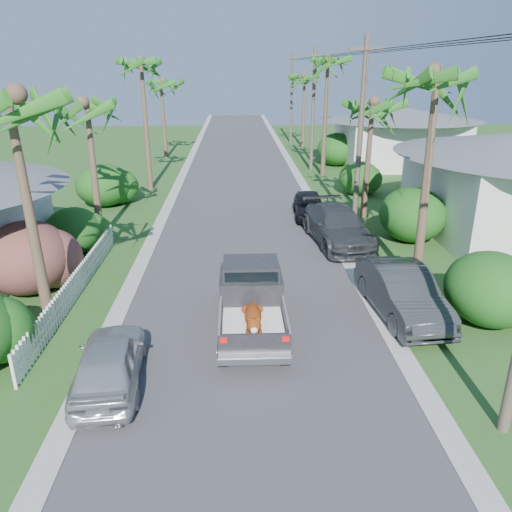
{
  "coord_description": "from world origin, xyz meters",
  "views": [
    {
      "loc": [
        -0.36,
        -10.88,
        7.67
      ],
      "look_at": [
        0.34,
        5.54,
        1.4
      ],
      "focal_mm": 35.0,
      "sensor_mm": 36.0,
      "label": 1
    }
  ],
  "objects_px": {
    "parked_car_rn": "(402,293)",
    "utility_pole_d": "(292,98)",
    "parked_car_ln": "(109,362)",
    "palm_r_d": "(305,76)",
    "palm_l_a": "(10,96)",
    "palm_l_c": "(141,62)",
    "palm_r_b": "(372,103)",
    "pickup_truck": "(251,296)",
    "utility_pole_c": "(313,110)",
    "palm_r_a": "(440,74)",
    "house_right_far": "(398,139)",
    "palm_l_d": "(161,82)",
    "palm_r_c": "(328,59)",
    "parked_car_rf": "(309,205)",
    "palm_l_b": "(86,104)",
    "parked_car_rm": "(338,226)",
    "utility_pole_b": "(360,135)"
  },
  "relations": [
    {
      "from": "palm_l_d",
      "to": "utility_pole_d",
      "type": "relative_size",
      "value": 0.86
    },
    {
      "from": "palm_l_c",
      "to": "utility_pole_d",
      "type": "relative_size",
      "value": 1.02
    },
    {
      "from": "palm_l_a",
      "to": "palm_l_d",
      "type": "height_order",
      "value": "palm_l_a"
    },
    {
      "from": "pickup_truck",
      "to": "palm_r_a",
      "type": "height_order",
      "value": "palm_r_a"
    },
    {
      "from": "palm_r_b",
      "to": "palm_r_a",
      "type": "bearing_deg",
      "value": -91.91
    },
    {
      "from": "parked_car_ln",
      "to": "utility_pole_b",
      "type": "xyz_separation_m",
      "value": [
        9.2,
        12.95,
        3.92
      ]
    },
    {
      "from": "parked_car_rn",
      "to": "utility_pole_b",
      "type": "distance_m",
      "value": 10.16
    },
    {
      "from": "parked_car_ln",
      "to": "utility_pole_b",
      "type": "height_order",
      "value": "utility_pole_b"
    },
    {
      "from": "palm_l_a",
      "to": "palm_r_d",
      "type": "distance_m",
      "value": 39.12
    },
    {
      "from": "pickup_truck",
      "to": "palm_l_d",
      "type": "xyz_separation_m",
      "value": [
        -6.58,
        30.92,
        5.43
      ]
    },
    {
      "from": "palm_r_a",
      "to": "utility_pole_d",
      "type": "distance_m",
      "value": 37.11
    },
    {
      "from": "palm_r_d",
      "to": "utility_pole_d",
      "type": "distance_m",
      "value": 3.79
    },
    {
      "from": "palm_r_c",
      "to": "utility_pole_c",
      "type": "height_order",
      "value": "palm_r_c"
    },
    {
      "from": "parked_car_rf",
      "to": "utility_pole_c",
      "type": "height_order",
      "value": "utility_pole_c"
    },
    {
      "from": "palm_l_c",
      "to": "palm_r_d",
      "type": "relative_size",
      "value": 1.15
    },
    {
      "from": "parked_car_ln",
      "to": "utility_pole_d",
      "type": "bearing_deg",
      "value": -107.26
    },
    {
      "from": "palm_l_a",
      "to": "palm_r_d",
      "type": "xyz_separation_m",
      "value": [
        12.7,
        37.0,
        -0.2
      ]
    },
    {
      "from": "pickup_truck",
      "to": "utility_pole_c",
      "type": "bearing_deg",
      "value": 77.52
    },
    {
      "from": "palm_l_b",
      "to": "palm_l_d",
      "type": "distance_m",
      "value": 22.0
    },
    {
      "from": "pickup_truck",
      "to": "parked_car_ln",
      "type": "distance_m",
      "value": 4.78
    },
    {
      "from": "parked_car_ln",
      "to": "palm_r_b",
      "type": "distance_m",
      "value": 18.85
    },
    {
      "from": "palm_l_c",
      "to": "palm_r_b",
      "type": "height_order",
      "value": "palm_l_c"
    },
    {
      "from": "palm_r_d",
      "to": "parked_car_rn",
      "type": "bearing_deg",
      "value": -92.36
    },
    {
      "from": "pickup_truck",
      "to": "utility_pole_c",
      "type": "height_order",
      "value": "utility_pole_c"
    },
    {
      "from": "palm_r_a",
      "to": "house_right_far",
      "type": "height_order",
      "value": "palm_r_a"
    },
    {
      "from": "parked_car_rm",
      "to": "palm_l_a",
      "type": "distance_m",
      "value": 14.4
    },
    {
      "from": "pickup_truck",
      "to": "palm_l_a",
      "type": "xyz_separation_m",
      "value": [
        -6.28,
        -0.08,
        5.92
      ]
    },
    {
      "from": "palm_l_a",
      "to": "utility_pole_d",
      "type": "relative_size",
      "value": 0.91
    },
    {
      "from": "palm_l_d",
      "to": "palm_r_c",
      "type": "relative_size",
      "value": 0.82
    },
    {
      "from": "pickup_truck",
      "to": "palm_r_c",
      "type": "relative_size",
      "value": 0.54
    },
    {
      "from": "palm_r_b",
      "to": "house_right_far",
      "type": "relative_size",
      "value": 0.8
    },
    {
      "from": "parked_car_rm",
      "to": "house_right_far",
      "type": "bearing_deg",
      "value": 58.97
    },
    {
      "from": "palm_r_c",
      "to": "utility_pole_d",
      "type": "bearing_deg",
      "value": 92.02
    },
    {
      "from": "parked_car_rn",
      "to": "palm_l_c",
      "type": "height_order",
      "value": "palm_l_c"
    },
    {
      "from": "house_right_far",
      "to": "utility_pole_b",
      "type": "distance_m",
      "value": 18.71
    },
    {
      "from": "utility_pole_c",
      "to": "parked_car_rn",
      "type": "bearing_deg",
      "value": -91.41
    },
    {
      "from": "parked_car_ln",
      "to": "palm_r_d",
      "type": "xyz_separation_m",
      "value": [
        10.1,
        39.95,
        6.06
      ]
    },
    {
      "from": "palm_r_d",
      "to": "palm_l_a",
      "type": "bearing_deg",
      "value": -108.94
    },
    {
      "from": "parked_car_rm",
      "to": "pickup_truck",
      "type": "bearing_deg",
      "value": -125.57
    },
    {
      "from": "utility_pole_b",
      "to": "palm_r_a",
      "type": "bearing_deg",
      "value": -84.29
    },
    {
      "from": "parked_car_rn",
      "to": "palm_r_b",
      "type": "distance_m",
      "value": 12.62
    },
    {
      "from": "parked_car_ln",
      "to": "palm_l_b",
      "type": "relative_size",
      "value": 0.54
    },
    {
      "from": "parked_car_ln",
      "to": "palm_l_a",
      "type": "xyz_separation_m",
      "value": [
        -2.6,
        2.95,
        6.25
      ]
    },
    {
      "from": "pickup_truck",
      "to": "palm_l_a",
      "type": "bearing_deg",
      "value": -179.29
    },
    {
      "from": "pickup_truck",
      "to": "palm_l_c",
      "type": "xyz_separation_m",
      "value": [
        -6.08,
        18.92,
        6.9
      ]
    },
    {
      "from": "utility_pole_d",
      "to": "palm_r_b",
      "type": "bearing_deg",
      "value": -87.95
    },
    {
      "from": "palm_r_d",
      "to": "house_right_far",
      "type": "relative_size",
      "value": 0.89
    },
    {
      "from": "parked_car_rn",
      "to": "utility_pole_d",
      "type": "relative_size",
      "value": 0.53
    },
    {
      "from": "parked_car_ln",
      "to": "palm_r_a",
      "type": "distance_m",
      "value": 13.37
    },
    {
      "from": "palm_r_a",
      "to": "palm_l_a",
      "type": "bearing_deg",
      "value": -166.5
    }
  ]
}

